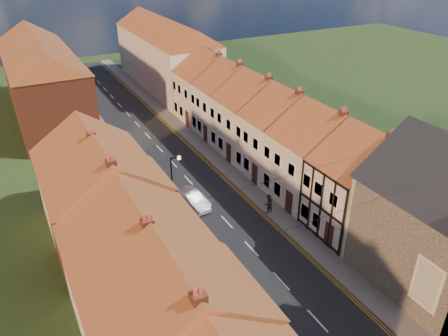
% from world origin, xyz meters
% --- Properties ---
extents(road, '(7.00, 90.00, 0.02)m').
position_xyz_m(road, '(0.00, 30.00, 0.01)').
color(road, black).
rests_on(road, ground).
extents(pavement_left, '(1.80, 90.00, 0.12)m').
position_xyz_m(pavement_left, '(-4.40, 30.00, 0.06)').
color(pavement_left, '#9E998F').
rests_on(pavement_left, ground).
extents(pavement_right, '(1.80, 90.00, 0.12)m').
position_xyz_m(pavement_right, '(4.40, 30.00, 0.06)').
color(pavement_right, '#9E998F').
rests_on(pavement_right, ground).
extents(cottage_r_tudor, '(8.30, 5.20, 9.00)m').
position_xyz_m(cottage_r_tudor, '(9.27, 12.70, 4.47)').
color(cottage_r_tudor, beige).
rests_on(cottage_r_tudor, ground).
extents(cottage_r_white_near, '(8.30, 6.00, 9.00)m').
position_xyz_m(cottage_r_white_near, '(9.30, 18.10, 4.47)').
color(cottage_r_white_near, beige).
rests_on(cottage_r_white_near, ground).
extents(cottage_r_cream_mid, '(8.30, 5.20, 9.00)m').
position_xyz_m(cottage_r_cream_mid, '(9.30, 23.50, 4.48)').
color(cottage_r_cream_mid, beige).
rests_on(cottage_r_cream_mid, ground).
extents(cottage_r_pink, '(8.30, 6.00, 9.00)m').
position_xyz_m(cottage_r_pink, '(9.30, 28.90, 4.47)').
color(cottage_r_pink, beige).
rests_on(cottage_r_pink, ground).
extents(cottage_r_white_far, '(8.30, 5.20, 9.00)m').
position_xyz_m(cottage_r_white_far, '(9.30, 34.30, 4.48)').
color(cottage_r_white_far, beige).
rests_on(cottage_r_white_far, ground).
extents(cottage_r_cream_far, '(8.30, 6.00, 9.00)m').
position_xyz_m(cottage_r_cream_far, '(9.30, 39.70, 4.47)').
color(cottage_r_cream_far, beige).
rests_on(cottage_r_cream_far, ground).
extents(cottage_l_cream, '(8.30, 6.30, 9.10)m').
position_xyz_m(cottage_l_cream, '(-9.30, 5.55, 4.52)').
color(cottage_l_cream, beige).
rests_on(cottage_l_cream, ground).
extents(cottage_l_white, '(8.30, 6.90, 8.80)m').
position_xyz_m(cottage_l_white, '(-9.30, 11.95, 4.37)').
color(cottage_l_white, beige).
rests_on(cottage_l_white, ground).
extents(cottage_l_brick_mid, '(8.30, 5.70, 9.10)m').
position_xyz_m(cottage_l_brick_mid, '(-9.30, 18.05, 4.53)').
color(cottage_l_brick_mid, brown).
rests_on(cottage_l_brick_mid, ground).
extents(cottage_l_pink, '(8.30, 6.30, 8.80)m').
position_xyz_m(cottage_l_pink, '(-9.30, 23.85, 4.37)').
color(cottage_l_pink, '#C0AD97').
rests_on(cottage_l_pink, ground).
extents(block_right_far, '(8.30, 24.20, 10.50)m').
position_xyz_m(block_right_far, '(9.30, 55.00, 5.29)').
color(block_right_far, beige).
rests_on(block_right_far, ground).
extents(block_left_far, '(8.30, 24.20, 10.50)m').
position_xyz_m(block_left_far, '(-9.30, 50.00, 5.29)').
color(block_left_far, brown).
rests_on(block_left_far, ground).
extents(lamppost, '(0.88, 0.15, 6.00)m').
position_xyz_m(lamppost, '(-3.81, 20.00, 3.54)').
color(lamppost, black).
rests_on(lamppost, pavement_left).
extents(car_mid, '(1.97, 4.25, 1.35)m').
position_xyz_m(car_mid, '(-1.50, 21.62, 0.67)').
color(car_mid, '#B2B4BA').
rests_on(car_mid, ground).
extents(car_distant, '(1.85, 3.94, 1.09)m').
position_xyz_m(car_distant, '(-2.18, 62.84, 0.54)').
color(car_distant, '#B0B4B8').
rests_on(car_distant, ground).
extents(pedestrian_left, '(0.63, 0.45, 1.60)m').
position_xyz_m(pedestrian_left, '(-3.70, 12.65, 0.92)').
color(pedestrian_left, black).
rests_on(pedestrian_left, pavement_left).
extents(pedestrian_right, '(0.93, 0.78, 1.74)m').
position_xyz_m(pedestrian_right, '(3.73, 17.49, 0.99)').
color(pedestrian_right, '#2A2422').
rests_on(pedestrian_right, pavement_right).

